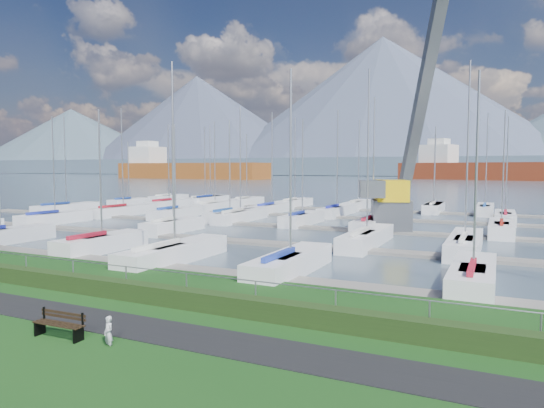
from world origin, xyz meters
The scene contains 13 objects.
path centered at (0.00, -3.00, 0.01)m, with size 160.00×2.00×0.04m, color black.
water centered at (0.00, 260.00, -0.40)m, with size 800.00×540.00×0.20m, color #425260.
hedge centered at (0.00, -0.40, 0.35)m, with size 80.00×0.70×0.70m, color #1F3413.
fence centered at (0.00, 0.00, 1.20)m, with size 0.04×0.04×80.00m, color gray.
foothill centered at (0.00, 330.00, 6.00)m, with size 900.00×80.00×12.00m, color #4A5B6C.
mountains centered at (7.35, 404.62, 46.68)m, with size 1190.00×360.00×115.00m.
docks centered at (0.00, 26.00, -0.22)m, with size 90.00×41.60×0.25m.
bench_right centered at (0.62, -4.76, 0.42)m, with size 1.81×0.49×0.85m.
person centered at (2.48, -4.64, 0.52)m, with size 0.38×0.25×1.04m, color silver.
crane centered at (4.88, 27.88, 5.33)m, with size 7.37×13.04×22.35m.
cargo_ship_west centered at (-130.89, 186.36, 3.74)m, with size 81.74×22.06×21.50m.
cargo_ship_mid centered at (18.70, 219.70, 3.45)m, with size 111.04×47.65×21.50m.
sailboat_fleet centered at (-2.50, 29.31, 5.47)m, with size 74.06×49.85×13.37m.
Camera 1 is at (12.83, -15.23, 5.27)m, focal length 32.00 mm.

